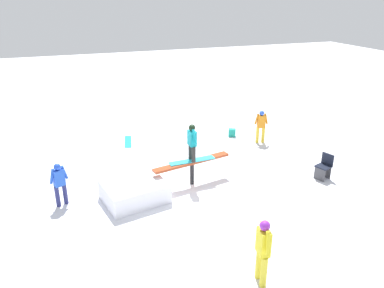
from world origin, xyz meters
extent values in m
plane|color=white|center=(0.00, 0.00, 0.00)|extent=(60.00, 60.00, 0.00)
cylinder|color=black|center=(0.00, 0.00, 0.38)|extent=(0.14, 0.14, 0.76)
cube|color=#A53F1E|center=(0.00, 0.00, 0.80)|extent=(2.76, 0.80, 0.08)
cube|color=white|center=(-2.02, -0.39, 0.30)|extent=(2.05, 1.81, 0.61)
cube|color=#2BB0CC|center=(0.00, 0.00, 0.85)|extent=(1.56, 0.35, 0.03)
cylinder|color=#2B2A27|center=(0.01, -0.13, 1.13)|extent=(0.14, 0.14, 0.52)
cylinder|color=#2B2A27|center=(-0.01, 0.13, 1.13)|extent=(0.14, 0.14, 0.52)
cube|color=teal|center=(0.00, 0.00, 1.64)|extent=(0.22, 0.34, 0.50)
cylinder|color=teal|center=(0.01, -0.21, 1.75)|extent=(0.10, 0.32, 0.46)
cylinder|color=teal|center=(-0.01, 0.21, 1.75)|extent=(0.10, 0.32, 0.46)
sphere|color=black|center=(0.00, 0.00, 1.99)|extent=(0.21, 0.21, 0.21)
cylinder|color=navy|center=(-4.24, 0.04, 0.33)|extent=(0.13, 0.13, 0.65)
cylinder|color=navy|center=(-4.01, 0.14, 0.33)|extent=(0.13, 0.13, 0.65)
cube|color=blue|center=(-4.13, 0.09, 0.91)|extent=(0.36, 0.30, 0.51)
cylinder|color=blue|center=(-4.30, 0.01, 1.02)|extent=(0.20, 0.14, 0.45)
cylinder|color=blue|center=(-3.95, 0.17, 1.02)|extent=(0.20, 0.14, 0.45)
sphere|color=blue|center=(-4.13, 0.09, 1.26)|extent=(0.20, 0.20, 0.20)
cylinder|color=gold|center=(3.87, 2.52, 0.34)|extent=(0.13, 0.13, 0.68)
cylinder|color=gold|center=(4.11, 2.46, 0.34)|extent=(0.13, 0.13, 0.68)
cube|color=orange|center=(3.99, 2.49, 0.94)|extent=(0.36, 0.27, 0.53)
cylinder|color=orange|center=(3.79, 2.54, 1.06)|extent=(0.20, 0.12, 0.47)
cylinder|color=orange|center=(4.18, 2.44, 1.06)|extent=(0.20, 0.12, 0.47)
sphere|color=blue|center=(3.99, 2.49, 1.31)|extent=(0.20, 0.20, 0.20)
cylinder|color=yellow|center=(-0.12, -4.66, 0.38)|extent=(0.15, 0.15, 0.76)
cylinder|color=yellow|center=(-0.16, -4.94, 0.38)|extent=(0.15, 0.15, 0.76)
cube|color=yellow|center=(-0.14, -4.80, 1.06)|extent=(0.26, 0.38, 0.59)
cylinder|color=yellow|center=(-0.11, -4.58, 1.19)|extent=(0.12, 0.21, 0.52)
cylinder|color=yellow|center=(-0.17, -5.02, 1.19)|extent=(0.12, 0.21, 0.52)
sphere|color=purple|center=(-0.14, -4.80, 1.47)|extent=(0.23, 0.23, 0.23)
cube|color=#1CB9C2|center=(-1.28, 4.48, 0.01)|extent=(0.53, 1.37, 0.02)
cube|color=#3F3F44|center=(4.16, -1.24, 0.22)|extent=(0.16, 0.38, 0.44)
cube|color=#3F3F44|center=(4.50, -1.12, 0.22)|extent=(0.16, 0.38, 0.44)
cube|color=black|center=(4.33, -1.18, 0.46)|extent=(0.56, 0.56, 0.04)
cube|color=black|center=(4.52, -1.11, 0.68)|extent=(0.18, 0.43, 0.40)
cube|color=teal|center=(3.19, 3.56, 0.17)|extent=(0.37, 0.34, 0.34)
camera|label=1|loc=(-3.80, -10.42, 5.96)|focal=35.00mm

